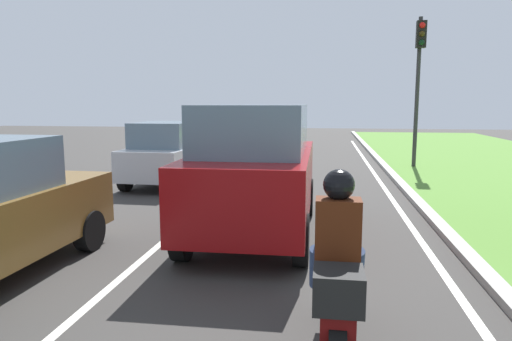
{
  "coord_description": "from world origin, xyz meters",
  "views": [
    {
      "loc": [
        1.95,
        1.28,
        2.32
      ],
      "look_at": [
        0.83,
        8.82,
        1.2
      ],
      "focal_mm": 32.58,
      "sensor_mm": 36.0,
      "label": 1
    }
  ],
  "objects_px": {
    "car_hatchback_far": "(168,154)",
    "traffic_light_near_right": "(419,66)",
    "motorcycle": "(336,298)",
    "car_suv_ahead": "(255,169)",
    "rider_person": "(338,230)"
  },
  "relations": [
    {
      "from": "car_hatchback_far",
      "to": "traffic_light_near_right",
      "type": "distance_m",
      "value": 9.16
    },
    {
      "from": "rider_person",
      "to": "traffic_light_near_right",
      "type": "xyz_separation_m",
      "value": [
        3.05,
        12.91,
        2.38
      ]
    },
    {
      "from": "car_suv_ahead",
      "to": "car_hatchback_far",
      "type": "bearing_deg",
      "value": 123.83
    },
    {
      "from": "car_hatchback_far",
      "to": "motorcycle",
      "type": "relative_size",
      "value": 1.97
    },
    {
      "from": "motorcycle",
      "to": "traffic_light_near_right",
      "type": "height_order",
      "value": "traffic_light_near_right"
    },
    {
      "from": "car_hatchback_far",
      "to": "rider_person",
      "type": "height_order",
      "value": "car_hatchback_far"
    },
    {
      "from": "rider_person",
      "to": "traffic_light_near_right",
      "type": "distance_m",
      "value": 13.48
    },
    {
      "from": "car_hatchback_far",
      "to": "traffic_light_near_right",
      "type": "height_order",
      "value": "traffic_light_near_right"
    },
    {
      "from": "car_suv_ahead",
      "to": "traffic_light_near_right",
      "type": "relative_size",
      "value": 0.86
    },
    {
      "from": "traffic_light_near_right",
      "to": "rider_person",
      "type": "bearing_deg",
      "value": -103.28
    },
    {
      "from": "car_hatchback_far",
      "to": "rider_person",
      "type": "distance_m",
      "value": 9.63
    },
    {
      "from": "rider_person",
      "to": "traffic_light_near_right",
      "type": "bearing_deg",
      "value": 76.89
    },
    {
      "from": "car_hatchback_far",
      "to": "rider_person",
      "type": "xyz_separation_m",
      "value": [
        4.52,
        -8.5,
        0.31
      ]
    },
    {
      "from": "car_hatchback_far",
      "to": "car_suv_ahead",
      "type": "bearing_deg",
      "value": -54.06
    },
    {
      "from": "car_hatchback_far",
      "to": "motorcycle",
      "type": "distance_m",
      "value": 9.67
    }
  ]
}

